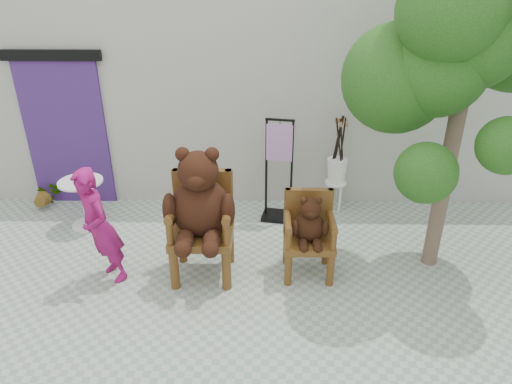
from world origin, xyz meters
TOP-DOWN VIEW (x-y plane):
  - ground_plane at (0.00, 0.00)m, footprint 60.00×60.00m
  - back_wall at (0.00, 3.10)m, footprint 9.00×1.00m
  - doorway at (-3.00, 2.58)m, footprint 1.40×0.11m
  - chair_big at (-0.77, 0.66)m, footprint 0.80×0.85m
  - chair_small at (0.47, 0.72)m, footprint 0.58×0.55m
  - person at (-1.89, 0.52)m, footprint 0.61×0.62m
  - cafe_table at (-2.57, 1.78)m, footprint 0.60×0.60m
  - display_stand at (0.16, 2.04)m, footprint 0.51×0.43m
  - stool_bucket at (1.02, 2.35)m, footprint 0.32×0.32m
  - tree at (1.95, 0.95)m, footprint 2.43×1.82m
  - potted_plant at (-3.40, 2.35)m, footprint 0.37×0.32m

SIDE VIEW (x-z plane):
  - ground_plane at x=0.00m, z-range 0.00..0.00m
  - potted_plant at x=-3.40m, z-range 0.00..0.40m
  - cafe_table at x=-2.57m, z-range 0.09..0.79m
  - display_stand at x=0.16m, z-range -0.17..1.34m
  - chair_small at x=0.47m, z-range 0.10..1.13m
  - stool_bucket at x=1.02m, z-range -0.08..1.37m
  - person at x=-1.89m, z-range 0.00..1.44m
  - chair_big at x=-0.77m, z-range 0.09..1.71m
  - doorway at x=-3.00m, z-range 0.00..2.33m
  - back_wall at x=0.00m, z-range 0.00..3.00m
  - tree at x=1.95m, z-range 0.78..4.56m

